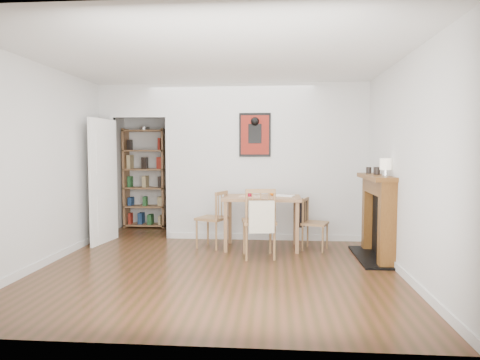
# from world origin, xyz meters

# --- Properties ---
(ground) EXTENTS (5.20, 5.20, 0.00)m
(ground) POSITION_xyz_m (0.00, 0.00, 0.00)
(ground) COLOR #4F2B19
(ground) RESTS_ON ground
(room_shell) EXTENTS (5.20, 5.20, 5.20)m
(room_shell) POSITION_xyz_m (0.10, 1.34, 1.30)
(room_shell) COLOR silver
(room_shell) RESTS_ON ground
(dining_table) EXTENTS (1.17, 0.74, 0.80)m
(dining_table) POSITION_xyz_m (0.53, 0.73, 0.70)
(dining_table) COLOR olive
(dining_table) RESTS_ON ground
(chair_left) EXTENTS (0.57, 0.57, 0.88)m
(chair_left) POSITION_xyz_m (-0.24, 0.74, 0.44)
(chair_left) COLOR olive
(chair_left) RESTS_ON ground
(chair_right) EXTENTS (0.54, 0.50, 0.78)m
(chair_right) POSITION_xyz_m (1.32, 0.70, 0.41)
(chair_right) COLOR olive
(chair_right) RESTS_ON ground
(chair_front) EXTENTS (0.56, 0.62, 0.98)m
(chair_front) POSITION_xyz_m (0.51, 0.16, 0.50)
(chair_front) COLOR olive
(chair_front) RESTS_ON ground
(bookshelf) EXTENTS (0.80, 0.32, 1.91)m
(bookshelf) POSITION_xyz_m (-1.79, 2.40, 0.94)
(bookshelf) COLOR olive
(bookshelf) RESTS_ON ground
(fireplace) EXTENTS (0.45, 1.25, 1.16)m
(fireplace) POSITION_xyz_m (2.16, 0.25, 0.62)
(fireplace) COLOR brown
(fireplace) RESTS_ON ground
(red_glass) EXTENTS (0.06, 0.06, 0.08)m
(red_glass) POSITION_xyz_m (0.35, 0.66, 0.84)
(red_glass) COLOR maroon
(red_glass) RESTS_ON dining_table
(orange_fruit) EXTENTS (0.08, 0.08, 0.08)m
(orange_fruit) POSITION_xyz_m (0.69, 0.89, 0.83)
(orange_fruit) COLOR orange
(orange_fruit) RESTS_ON dining_table
(placemat) EXTENTS (0.38, 0.30, 0.00)m
(placemat) POSITION_xyz_m (0.36, 0.73, 0.80)
(placemat) COLOR beige
(placemat) RESTS_ON dining_table
(notebook) EXTENTS (0.33, 0.28, 0.01)m
(notebook) POSITION_xyz_m (0.88, 0.81, 0.80)
(notebook) COLOR white
(notebook) RESTS_ON dining_table
(mantel_lamp) EXTENTS (0.15, 0.15, 0.23)m
(mantel_lamp) POSITION_xyz_m (2.16, -0.06, 1.30)
(mantel_lamp) COLOR silver
(mantel_lamp) RESTS_ON fireplace
(ceramic_jar_a) EXTENTS (0.09, 0.09, 0.11)m
(ceramic_jar_a) POSITION_xyz_m (2.14, 0.32, 1.21)
(ceramic_jar_a) COLOR black
(ceramic_jar_a) RESTS_ON fireplace
(ceramic_jar_b) EXTENTS (0.08, 0.08, 0.09)m
(ceramic_jar_b) POSITION_xyz_m (2.09, 0.59, 1.21)
(ceramic_jar_b) COLOR black
(ceramic_jar_b) RESTS_ON fireplace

